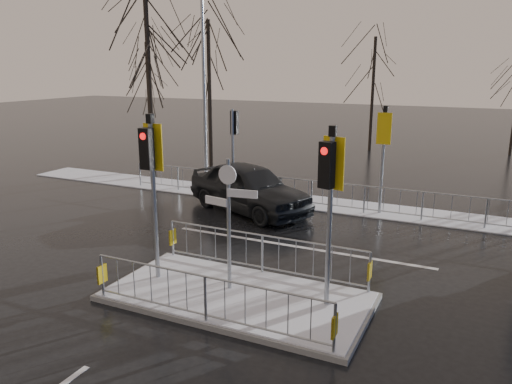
% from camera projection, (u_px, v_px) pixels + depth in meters
% --- Properties ---
extents(ground, '(120.00, 120.00, 0.00)m').
position_uv_depth(ground, '(237.00, 299.00, 11.45)').
color(ground, black).
rests_on(ground, ground).
extents(snow_verge, '(30.00, 2.00, 0.04)m').
position_uv_depth(snow_verge, '(341.00, 206.00, 18.98)').
color(snow_verge, silver).
rests_on(snow_verge, ground).
extents(lane_markings, '(8.00, 11.38, 0.01)m').
position_uv_depth(lane_markings, '(230.00, 305.00, 11.16)').
color(lane_markings, silver).
rests_on(lane_markings, ground).
extents(traffic_island, '(6.00, 3.04, 4.15)m').
position_uv_depth(traffic_island, '(237.00, 283.00, 11.37)').
color(traffic_island, slate).
rests_on(traffic_island, ground).
extents(far_kerb_fixtures, '(18.00, 0.65, 3.83)m').
position_uv_depth(far_kerb_fixtures, '(346.00, 184.00, 18.17)').
color(far_kerb_fixtures, gray).
rests_on(far_kerb_fixtures, ground).
extents(car_far_lane, '(5.63, 4.02, 1.78)m').
position_uv_depth(car_far_lane, '(249.00, 187.00, 18.20)').
color(car_far_lane, black).
rests_on(car_far_lane, ground).
extents(tree_near_a, '(4.75, 4.75, 8.97)m').
position_uv_depth(tree_near_a, '(148.00, 46.00, 23.94)').
color(tree_near_a, black).
rests_on(tree_near_a, ground).
extents(tree_near_b, '(4.00, 4.00, 7.55)m').
position_uv_depth(tree_near_b, '(209.00, 67.00, 24.45)').
color(tree_near_b, black).
rests_on(tree_near_b, ground).
extents(tree_near_c, '(3.50, 3.50, 6.61)m').
position_uv_depth(tree_near_c, '(148.00, 79.00, 27.35)').
color(tree_near_c, black).
rests_on(tree_near_c, ground).
extents(tree_far_a, '(3.75, 3.75, 7.08)m').
position_uv_depth(tree_far_a, '(374.00, 72.00, 30.36)').
color(tree_far_a, black).
rests_on(tree_far_a, ground).
extents(street_lamp_left, '(1.25, 0.18, 8.20)m').
position_uv_depth(street_lamp_left, '(205.00, 83.00, 21.33)').
color(street_lamp_left, gray).
rests_on(street_lamp_left, ground).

